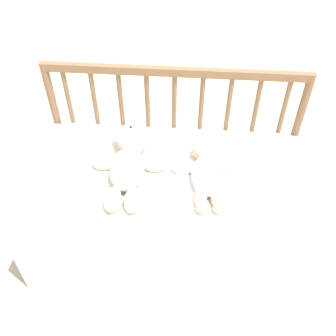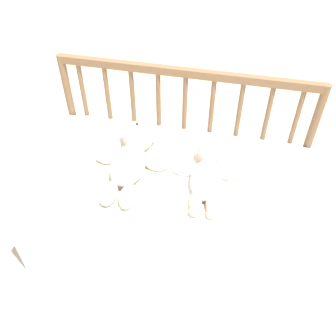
{
  "view_description": "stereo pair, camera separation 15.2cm",
  "coord_description": "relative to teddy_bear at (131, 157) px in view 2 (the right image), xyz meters",
  "views": [
    {
      "loc": [
        0.09,
        -1.1,
        1.54
      ],
      "look_at": [
        0.0,
        -0.0,
        0.48
      ],
      "focal_mm": 40.0,
      "sensor_mm": 36.0,
      "label": 1
    },
    {
      "loc": [
        0.24,
        -1.07,
        1.54
      ],
      "look_at": [
        0.0,
        -0.0,
        0.48
      ],
      "focal_mm": 40.0,
      "sensor_mm": 36.0,
      "label": 2
    }
  ],
  "objects": [
    {
      "name": "teddy_bear",
      "position": [
        0.0,
        0.0,
        0.0
      ],
      "size": [
        0.32,
        0.45,
        0.14
      ],
      "color": "silver",
      "rests_on": "crib_mattress"
    },
    {
      "name": "crib_rail",
      "position": [
        0.17,
        0.31,
        0.05
      ],
      "size": [
        1.19,
        0.04,
        0.74
      ],
      "color": "brown",
      "rests_on": "ground_plane"
    },
    {
      "name": "baby",
      "position": [
        0.33,
        -0.02,
        -0.02
      ],
      "size": [
        0.29,
        0.38,
        0.1
      ],
      "color": "white",
      "rests_on": "crib_mattress"
    },
    {
      "name": "ground_plane",
      "position": [
        0.17,
        -0.03,
        -0.48
      ],
      "size": [
        12.0,
        12.0,
        0.0
      ],
      "primitive_type": "plane",
      "color": "#C6B293"
    },
    {
      "name": "blanket",
      "position": [
        0.15,
        -0.05,
        -0.05
      ],
      "size": [
        0.84,
        0.54,
        0.01
      ],
      "color": "silver",
      "rests_on": "crib_mattress"
    },
    {
      "name": "crib_mattress",
      "position": [
        0.17,
        -0.03,
        -0.27
      ],
      "size": [
        1.19,
        0.65,
        0.42
      ],
      "color": "silver",
      "rests_on": "ground_plane"
    }
  ]
}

